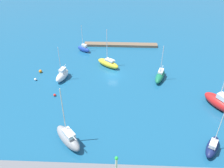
{
  "coord_description": "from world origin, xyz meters",
  "views": [
    {
      "loc": [
        -2.01,
        53.98,
        34.94
      ],
      "look_at": [
        0.0,
        6.41,
        1.5
      ],
      "focal_mm": 39.04,
      "sensor_mm": 36.0,
      "label": 1
    }
  ],
  "objects": [
    {
      "name": "sailboat_gray_west_end",
      "position": [
        7.3,
        23.68,
        1.45
      ],
      "size": [
        6.52,
        7.03,
        12.27
      ],
      "rotation": [
        0.0,
        0.0,
        5.43
      ],
      "color": "gray",
      "rests_on": "water"
    },
    {
      "name": "mooring_buoy_orange",
      "position": [
        19.42,
        -0.25,
        0.42
      ],
      "size": [
        0.84,
        0.84,
        0.84
      ],
      "primitive_type": "sphere",
      "color": "orange",
      "rests_on": "water"
    },
    {
      "name": "sailboat_green_outer_mooring",
      "position": [
        -12.06,
        1.6,
        1.07
      ],
      "size": [
        4.04,
        6.9,
        9.58
      ],
      "rotation": [
        0.0,
        0.0,
        1.23
      ],
      "color": "#19724C",
      "rests_on": "water"
    },
    {
      "name": "sailboat_navy_inner_mooring",
      "position": [
        -18.62,
        24.34,
        1.04
      ],
      "size": [
        4.44,
        5.77,
        9.13
      ],
      "rotation": [
        0.0,
        0.0,
        4.19
      ],
      "color": "#141E4C",
      "rests_on": "water"
    },
    {
      "name": "harbor_beacon",
      "position": [
        -1.68,
        30.42,
        3.45
      ],
      "size": [
        0.56,
        0.56,
        3.73
      ],
      "color": "silver",
      "rests_on": "breakwater"
    },
    {
      "name": "sailboat_white_lone_south",
      "position": [
        12.84,
        2.59,
        1.21
      ],
      "size": [
        3.44,
        5.8,
        9.21
      ],
      "rotation": [
        0.0,
        0.0,
        1.28
      ],
      "color": "white",
      "rests_on": "water"
    },
    {
      "name": "mooring_buoy_red",
      "position": [
        13.22,
        9.73,
        0.31
      ],
      "size": [
        0.62,
        0.62,
        0.62
      ],
      "primitive_type": "sphere",
      "color": "red",
      "rests_on": "water"
    },
    {
      "name": "sailboat_yellow_mid_basin",
      "position": [
        1.5,
        -4.16,
        1.09
      ],
      "size": [
        6.85,
        5.75,
        10.77
      ],
      "rotation": [
        0.0,
        0.0,
        5.66
      ],
      "color": "yellow",
      "rests_on": "water"
    },
    {
      "name": "sailboat_red_off_beacon",
      "position": [
        -23.69,
        12.23,
        1.48
      ],
      "size": [
        6.78,
        8.13,
        14.67
      ],
      "rotation": [
        0.0,
        0.0,
        5.31
      ],
      "color": "red",
      "rests_on": "water"
    },
    {
      "name": "pier_dock",
      "position": [
        -1.82,
        -17.23,
        0.38
      ],
      "size": [
        23.32,
        2.2,
        0.77
      ],
      "primitive_type": "cube",
      "color": "brown",
      "rests_on": "ground"
    },
    {
      "name": "mooring_buoy_white",
      "position": [
        19.67,
        3.5,
        0.33
      ],
      "size": [
        0.66,
        0.66,
        0.66
      ],
      "primitive_type": "sphere",
      "color": "white",
      "rests_on": "water"
    },
    {
      "name": "water",
      "position": [
        0.0,
        0.0,
        0.0
      ],
      "size": [
        160.0,
        160.0,
        0.0
      ],
      "primitive_type": "plane",
      "color": "#19567F",
      "rests_on": "ground"
    },
    {
      "name": "sailboat_blue_far_south",
      "position": [
        9.53,
        -12.84,
        1.0
      ],
      "size": [
        4.52,
        3.61,
        8.5
      ],
      "rotation": [
        0.0,
        0.0,
        5.7
      ],
      "color": "#2347B2",
      "rests_on": "water"
    }
  ]
}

